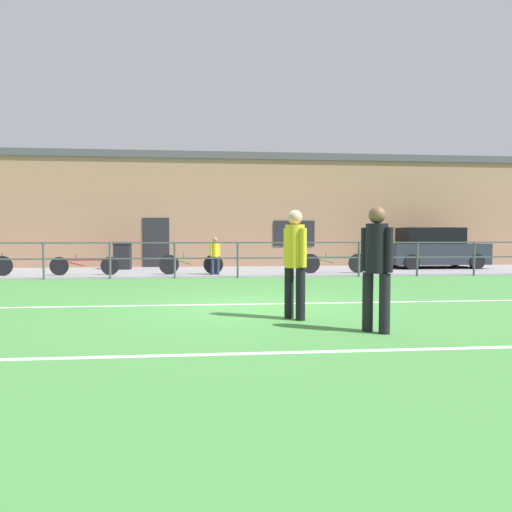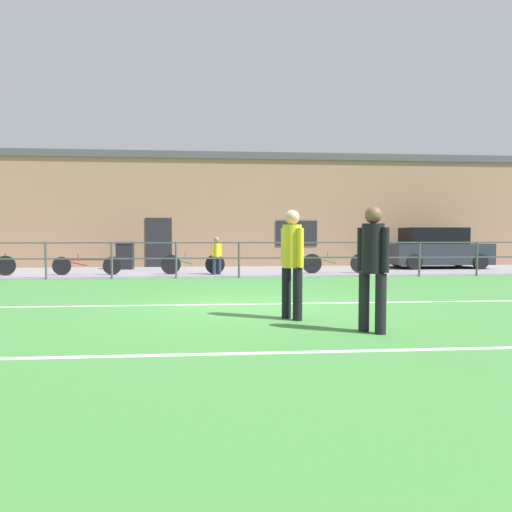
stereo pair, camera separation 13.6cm
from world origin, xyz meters
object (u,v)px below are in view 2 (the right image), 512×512
object	(u,v)px
bicycle_parked_2	(336,263)
trash_bin_0	(125,255)
bicycle_parked_1	(87,265)
player_striker	(292,257)
parked_car_red	(436,249)
bicycle_parked_3	(193,264)
player_goalkeeper	(373,261)
spectator_child	(217,253)

from	to	relation	value
bicycle_parked_2	trash_bin_0	distance (m)	8.26
trash_bin_0	bicycle_parked_1	bearing A→B (deg)	-106.18
player_striker	bicycle_parked_1	size ratio (longest dim) A/B	0.78
bicycle_parked_2	parked_car_red	bearing A→B (deg)	24.91
parked_car_red	bicycle_parked_3	bearing A→B (deg)	-167.25
trash_bin_0	player_goalkeeper	bearing A→B (deg)	-64.58
bicycle_parked_1	bicycle_parked_2	distance (m)	8.59
bicycle_parked_2	trash_bin_0	bearing A→B (deg)	161.56
spectator_child	parked_car_red	size ratio (longest dim) A/B	0.32
bicycle_parked_3	trash_bin_0	size ratio (longest dim) A/B	2.04
bicycle_parked_1	bicycle_parked_3	xyz separation A→B (m)	(3.56, 0.00, 0.03)
player_goalkeeper	spectator_child	size ratio (longest dim) A/B	1.38
player_striker	trash_bin_0	xyz separation A→B (m)	(-4.86, 11.14, -0.45)
player_striker	parked_car_red	world-z (taller)	player_striker
spectator_child	trash_bin_0	bearing A→B (deg)	-52.86
parked_car_red	trash_bin_0	bearing A→B (deg)	178.22
player_goalkeeper	spectator_child	bearing A→B (deg)	152.19
player_striker	bicycle_parked_1	bearing A→B (deg)	-0.62
bicycle_parked_1	spectator_child	bearing A→B (deg)	-3.07
parked_car_red	trash_bin_0	world-z (taller)	parked_car_red
bicycle_parked_3	trash_bin_0	world-z (taller)	trash_bin_0
player_striker	bicycle_parked_3	world-z (taller)	player_striker
parked_car_red	trash_bin_0	size ratio (longest dim) A/B	3.68
bicycle_parked_2	trash_bin_0	size ratio (longest dim) A/B	2.25
player_goalkeeper	parked_car_red	xyz separation A→B (m)	(6.79, 11.85, -0.21)
spectator_child	bicycle_parked_2	size ratio (longest dim) A/B	0.53
spectator_child	bicycle_parked_2	bearing A→B (deg)	168.47
parked_car_red	bicycle_parked_1	xyz separation A→B (m)	(-13.37, -2.22, -0.45)
bicycle_parked_1	bicycle_parked_3	world-z (taller)	bicycle_parked_3
player_goalkeeper	bicycle_parked_1	distance (m)	11.69
player_goalkeeper	bicycle_parked_3	xyz separation A→B (m)	(-3.02, 9.63, -0.63)
player_goalkeeper	player_striker	xyz separation A→B (m)	(-0.96, 1.11, 0.00)
player_striker	bicycle_parked_2	xyz separation A→B (m)	(2.97, 8.53, -0.63)
bicycle_parked_3	spectator_child	bearing A→B (deg)	-15.98
bicycle_parked_2	trash_bin_0	xyz separation A→B (m)	(-7.83, 2.61, 0.18)
spectator_child	player_goalkeeper	bearing A→B (deg)	88.42
spectator_child	bicycle_parked_3	world-z (taller)	spectator_child
bicycle_parked_1	bicycle_parked_2	size ratio (longest dim) A/B	0.94
bicycle_parked_1	bicycle_parked_2	world-z (taller)	bicycle_parked_2
player_striker	bicycle_parked_3	bearing A→B (deg)	-20.45
player_goalkeeper	bicycle_parked_2	xyz separation A→B (m)	(2.01, 9.63, -0.63)
spectator_child	bicycle_parked_3	size ratio (longest dim) A/B	0.59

